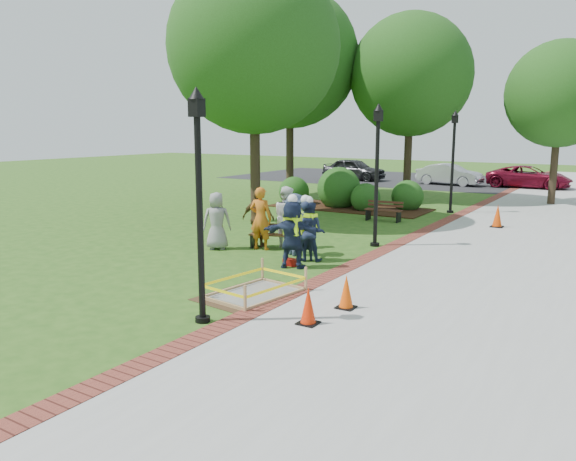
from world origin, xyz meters
The scene contains 35 objects.
ground centered at (0.00, 0.00, 0.00)m, with size 100.00×100.00×0.00m, color #285116.
sidewalk centered at (5.00, 10.00, 0.01)m, with size 6.00×60.00×0.02m, color #9E9E99.
brick_edging centered at (1.75, 10.00, 0.01)m, with size 0.50×60.00×0.03m, color maroon.
mulch_bed centered at (-3.00, 12.00, 0.02)m, with size 7.00×3.00×0.05m, color #381E0F.
parking_lot centered at (0.00, 27.00, 0.00)m, with size 36.00×12.00×0.01m, color black.
wet_concrete_pad centered at (1.10, -1.12, 0.23)m, with size 2.01×2.52×0.55m.
bench_near centered at (-1.28, 3.10, 0.23)m, with size 1.39×0.85×0.72m.
bench_far centered at (-0.34, 9.50, 0.24)m, with size 1.44×0.56×0.76m.
cone_front centered at (3.00, -2.11, 0.34)m, with size 0.36×0.36×0.71m.
cone_back centered at (3.18, -0.91, 0.34)m, with size 0.36×0.36×0.70m.
cone_far centered at (3.71, 10.32, 0.40)m, with size 0.42×0.42×0.83m.
toolbox centered at (0.37, 1.53, 0.09)m, with size 0.37×0.21×0.19m, color #99130B.
lamp_near centered at (1.25, -3.00, 2.48)m, with size 0.28×0.28×4.26m.
lamp_mid centered at (1.25, 5.00, 2.48)m, with size 0.28×0.28×4.26m.
lamp_far centered at (1.25, 13.00, 2.48)m, with size 0.28×0.28×4.26m.
tree_left centered at (-4.51, 6.87, 6.46)m, with size 6.35×6.35×9.65m.
tree_back centered at (-1.87, 16.17, 6.04)m, with size 5.87×5.87×8.99m.
tree_right centered at (4.50, 18.23, 5.06)m, with size 4.85×4.85×7.49m.
tree_far centered at (-7.42, 14.07, 6.93)m, with size 6.88×6.88×10.38m.
shrub_a centered at (-5.75, 11.75, 0.00)m, with size 1.42×1.42×1.42m, color #1F4614.
shrub_b centered at (-3.57, 12.08, 0.00)m, with size 1.96×1.96×1.96m, color #1F4614.
shrub_c centered at (-2.07, 11.67, 0.00)m, with size 1.30×1.30×1.30m, color #1F4614.
shrub_d centered at (-0.62, 12.90, 0.00)m, with size 1.41×1.41×1.41m, color #1F4614.
shrub_e centered at (-3.31, 13.23, 0.00)m, with size 0.98×0.98×0.98m, color #1F4614.
casual_person_a centered at (-2.55, 2.12, 0.85)m, with size 0.65×0.60×1.70m.
casual_person_b centered at (-1.42, 2.76, 0.93)m, with size 0.66×0.49×1.86m.
casual_person_c centered at (-0.93, 3.43, 0.92)m, with size 0.70×0.61×1.85m.
casual_person_d centered at (-1.71, 3.05, 0.87)m, with size 0.62×0.47×1.74m.
casual_person_e centered at (-0.17, 2.66, 0.87)m, with size 0.66×0.59×1.75m.
hivis_worker_a centered at (0.52, 1.38, 0.94)m, with size 0.64×0.51×1.91m.
hivis_worker_b centered at (0.40, 2.24, 0.89)m, with size 0.63×0.57×1.79m.
hivis_worker_c centered at (0.48, 2.27, 0.88)m, with size 0.59×0.48×1.76m.
parked_car_a centered at (-8.76, 24.60, 0.00)m, with size 4.95×2.15×1.62m, color #242426.
parked_car_b centered at (-2.21, 24.71, 0.00)m, with size 4.41×1.92×1.44m, color #B5B4BA.
parked_car_c centered at (2.33, 25.49, 0.00)m, with size 4.42×1.92×1.44m, color maroon.
Camera 1 is at (7.87, -10.61, 3.56)m, focal length 35.00 mm.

